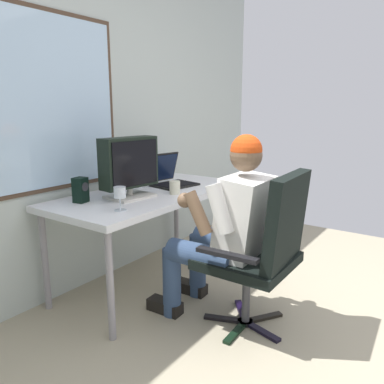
% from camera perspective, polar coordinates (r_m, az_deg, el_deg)
% --- Properties ---
extents(wall_rear, '(4.88, 0.08, 2.62)m').
position_cam_1_polar(wall_rear, '(2.91, -16.91, 11.49)').
color(wall_rear, '#B6C0B9').
rests_on(wall_rear, ground).
extents(desk, '(1.56, 0.75, 0.73)m').
position_cam_1_polar(desk, '(2.88, -6.21, -1.03)').
color(desk, gray).
rests_on(desk, ground).
extents(office_chair, '(0.63, 0.56, 0.99)m').
position_cam_1_polar(office_chair, '(2.30, 10.93, -7.73)').
color(office_chair, black).
rests_on(office_chair, ground).
extents(person_seated, '(0.54, 0.76, 1.19)m').
position_cam_1_polar(person_seated, '(2.39, 4.99, -5.06)').
color(person_seated, navy).
rests_on(person_seated, ground).
extents(crt_monitor, '(0.43, 0.27, 0.42)m').
position_cam_1_polar(crt_monitor, '(2.66, -9.38, 4.07)').
color(crt_monitor, beige).
rests_on(crt_monitor, desk).
extents(laptop, '(0.38, 0.38, 0.25)m').
position_cam_1_polar(laptop, '(3.11, -3.55, 2.31)').
color(laptop, black).
rests_on(laptop, desk).
extents(wine_glass, '(0.07, 0.07, 0.15)m').
position_cam_1_polar(wine_glass, '(2.35, -10.76, -0.28)').
color(wine_glass, silver).
rests_on(wine_glass, desk).
extents(desk_speaker, '(0.09, 0.09, 0.17)m').
position_cam_1_polar(desk_speaker, '(2.62, -16.36, 0.30)').
color(desk_speaker, black).
rests_on(desk_speaker, desk).
extents(coffee_mug, '(0.08, 0.08, 0.09)m').
position_cam_1_polar(coffee_mug, '(2.77, -2.59, 0.68)').
color(coffee_mug, beige).
rests_on(coffee_mug, desk).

